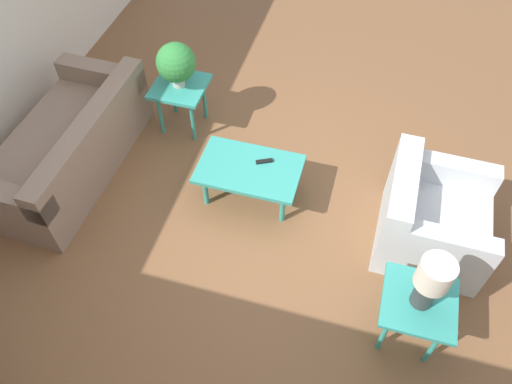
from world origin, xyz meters
name	(u,v)px	position (x,y,z in m)	size (l,w,h in m)	color
ground_plane	(280,214)	(0.00, 0.00, 0.00)	(14.00, 14.00, 0.00)	brown
sofa	(68,147)	(2.18, -0.01, 0.28)	(1.00, 1.97, 0.74)	gray
armchair	(429,219)	(-1.32, -0.07, 0.32)	(0.92, 0.96, 0.81)	silver
coffee_table	(249,171)	(0.34, -0.14, 0.36)	(0.95, 0.60, 0.41)	teal
side_table_plant	(180,92)	(1.32, -0.91, 0.47)	(0.54, 0.54, 0.55)	teal
side_table_lamp	(417,306)	(-1.25, 0.88, 0.47)	(0.54, 0.54, 0.55)	teal
potted_plant	(176,63)	(1.32, -0.91, 0.83)	(0.40, 0.40, 0.48)	#B2ADA3
table_lamp	(432,280)	(-1.25, 0.88, 0.86)	(0.24, 0.24, 0.51)	#333333
remote_control	(264,161)	(0.23, -0.25, 0.42)	(0.16, 0.11, 0.02)	black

